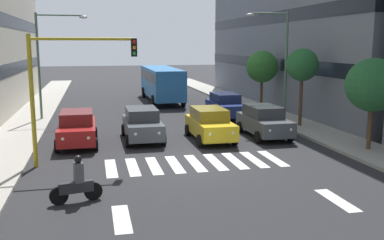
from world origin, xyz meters
TOP-DOWN VIEW (x-y plane):
  - ground_plane at (0.00, 0.00)m, footprint 180.00×180.00m
  - sidewalk_left at (-8.41, 0.00)m, footprint 2.70×90.00m
  - crosswalk_markings at (-0.00, 0.00)m, footprint 7.65×2.80m
  - lane_arrow_0 at (-3.53, 5.50)m, footprint 0.50×2.20m
  - lane_arrow_1 at (3.53, 5.50)m, footprint 0.50×2.20m
  - car_0 at (-4.98, -4.54)m, footprint 2.02×4.44m
  - car_1 at (-1.81, -4.34)m, footprint 2.02×4.44m
  - car_2 at (1.71, -5.14)m, footprint 2.02×4.44m
  - car_3 at (5.08, -4.76)m, footprint 2.02×4.44m
  - car_row2_0 at (-4.76, -11.02)m, footprint 2.02×4.44m
  - bus_behind_traffic at (-1.81, -21.08)m, footprint 2.78×10.50m
  - motorcycle_with_rider at (4.83, 3.79)m, footprint 1.68×0.46m
  - traffic_light_gantry at (5.39, -0.90)m, footprint 4.41×0.36m
  - street_lamp_left at (-7.21, -7.70)m, footprint 2.78×0.28m
  - street_lamp_right at (7.08, -12.72)m, footprint 3.35×0.28m
  - street_tree_0 at (-8.53, -0.10)m, footprint 2.52×2.52m
  - street_tree_1 at (-8.17, -6.53)m, footprint 1.97×1.97m
  - street_tree_2 at (-8.35, -13.42)m, footprint 2.41×2.41m

SIDE VIEW (x-z plane):
  - ground_plane at x=0.00m, z-range 0.00..0.00m
  - crosswalk_markings at x=0.00m, z-range 0.00..0.01m
  - lane_arrow_0 at x=-3.53m, z-range 0.00..0.01m
  - lane_arrow_1 at x=3.53m, z-range 0.00..0.01m
  - sidewalk_left at x=-8.41m, z-range 0.00..0.15m
  - motorcycle_with_rider at x=4.83m, z-range -0.14..1.43m
  - car_0 at x=-4.98m, z-range 0.03..1.75m
  - car_1 at x=-1.81m, z-range 0.03..1.75m
  - car_2 at x=1.71m, z-range 0.03..1.75m
  - car_3 at x=5.08m, z-range 0.03..1.75m
  - car_row2_0 at x=-4.76m, z-range 0.03..1.75m
  - bus_behind_traffic at x=-1.81m, z-range 0.36..3.36m
  - street_tree_0 at x=-8.53m, z-range 1.04..5.37m
  - street_tree_2 at x=-8.35m, z-range 1.17..5.64m
  - traffic_light_gantry at x=5.39m, z-range 0.96..6.46m
  - street_tree_1 at x=-8.17m, z-range 1.48..6.19m
  - street_lamp_left at x=-7.21m, z-range 0.93..7.87m
  - street_lamp_right at x=7.08m, z-range 0.99..7.96m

